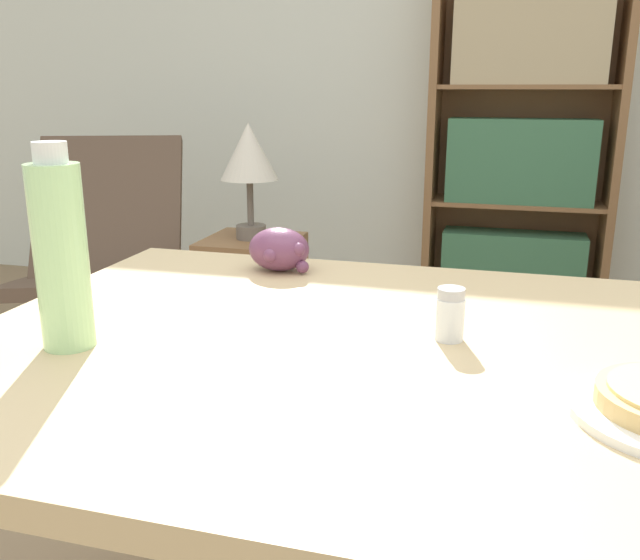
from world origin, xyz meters
The scene contains 9 objects.
wall_back centered at (0.00, 2.62, 1.30)m, with size 8.00×0.05×2.60m.
dining_table centered at (0.12, 0.00, 0.64)m, with size 1.12×0.85×0.74m.
grape_bunch centered at (-0.12, 0.33, 0.78)m, with size 0.12×0.10×0.08m.
drink_bottle centered at (-0.26, -0.11, 0.87)m, with size 0.07×0.07×0.27m.
salt_shaker centered at (0.22, 0.04, 0.78)m, with size 0.04×0.04×0.07m.
lounge_chair_near centered at (-1.21, 1.39, 0.29)m, with size 0.78×0.91×0.88m.
bookshelf centered at (0.33, 2.45, 0.77)m, with size 0.84×0.28×1.62m.
side_table centered at (-0.62, 1.46, 0.27)m, with size 0.34×0.34×0.53m.
table_lamp centered at (-0.62, 1.46, 0.83)m, with size 0.21×0.21×0.42m.
Camera 1 is at (0.29, -0.84, 1.07)m, focal length 38.00 mm.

